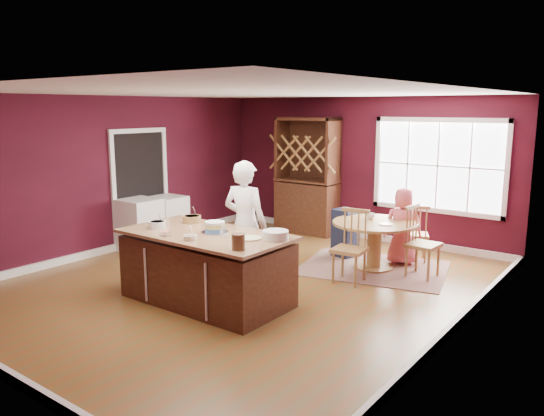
{
  "coord_description": "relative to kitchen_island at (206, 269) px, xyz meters",
  "views": [
    {
      "loc": [
        4.71,
        -5.62,
        2.49
      ],
      "look_at": [
        0.13,
        0.47,
        1.05
      ],
      "focal_mm": 35.0,
      "sensor_mm": 36.0,
      "label": 1
    }
  ],
  "objects": [
    {
      "name": "kitchen_island",
      "position": [
        0.0,
        0.0,
        0.0
      ],
      "size": [
        2.23,
        1.17,
        0.92
      ],
      "color": "#35170B",
      "rests_on": "ground"
    },
    {
      "name": "table_plate",
      "position": [
        1.32,
        2.54,
        0.32
      ],
      "size": [
        0.21,
        0.21,
        0.02
      ],
      "primitive_type": "cylinder",
      "color": "beige",
      "rests_on": "dining_table"
    },
    {
      "name": "drinking_glass",
      "position": [
        0.39,
        -0.08,
        0.56
      ],
      "size": [
        0.08,
        0.08,
        0.16
      ],
      "primitive_type": "cylinder",
      "color": "white",
      "rests_on": "kitchen_island"
    },
    {
      "name": "white_tub",
      "position": [
        0.92,
        0.26,
        0.54
      ],
      "size": [
        0.32,
        0.32,
        0.11
      ],
      "primitive_type": "cylinder",
      "color": "white",
      "rests_on": "kitchen_island"
    },
    {
      "name": "hutch",
      "position": [
        -1.12,
        4.07,
        0.71
      ],
      "size": [
        1.26,
        0.52,
        2.31
      ],
      "primitive_type": "cube",
      "color": "black",
      "rests_on": "ground"
    },
    {
      "name": "seated_woman",
      "position": [
        1.35,
        3.12,
        0.19
      ],
      "size": [
        0.72,
        0.6,
        1.25
      ],
      "primitive_type": "imported",
      "rotation": [
        0.0,
        0.0,
        3.53
      ],
      "color": "#CA515E",
      "rests_on": "ground"
    },
    {
      "name": "doorway",
      "position": [
        -3.03,
        1.45,
        0.59
      ],
      "size": [
        0.08,
        1.26,
        2.13
      ],
      "primitive_type": null,
      "color": "white",
      "rests_on": "room_shell"
    },
    {
      "name": "chair_south",
      "position": [
        1.11,
        1.79,
        0.1
      ],
      "size": [
        0.49,
        0.48,
        1.07
      ],
      "primitive_type": null,
      "rotation": [
        0.0,
        0.0,
        0.11
      ],
      "color": "#9D7240",
      "rests_on": "ground"
    },
    {
      "name": "chair_north",
      "position": [
        1.44,
        3.43,
        0.05
      ],
      "size": [
        0.53,
        0.53,
        0.97
      ],
      "primitive_type": null,
      "rotation": [
        0.0,
        0.0,
        3.59
      ],
      "color": "brown",
      "rests_on": "ground"
    },
    {
      "name": "bowl_blue",
      "position": [
        -0.71,
        -0.18,
        0.53
      ],
      "size": [
        0.23,
        0.23,
        0.09
      ],
      "primitive_type": "cylinder",
      "color": "silver",
      "rests_on": "kitchen_island"
    },
    {
      "name": "toy_figurine",
      "position": [
        0.75,
        -0.27,
        0.52
      ],
      "size": [
        0.04,
        0.04,
        0.07
      ],
      "primitive_type": null,
      "color": "#F1C005",
      "rests_on": "kitchen_island"
    },
    {
      "name": "toddler",
      "position": [
        0.34,
        2.98,
        0.37
      ],
      "size": [
        0.18,
        0.14,
        0.26
      ],
      "primitive_type": null,
      "color": "#8CA5BF",
      "rests_on": "high_chair"
    },
    {
      "name": "chair_east",
      "position": [
        1.86,
        2.68,
        0.1
      ],
      "size": [
        0.46,
        0.48,
        1.09
      ],
      "primitive_type": null,
      "rotation": [
        0.0,
        0.0,
        1.52
      ],
      "color": "brown",
      "rests_on": "ground"
    },
    {
      "name": "high_chair",
      "position": [
        0.39,
        2.96,
        -0.01
      ],
      "size": [
        0.4,
        0.4,
        0.86
      ],
      "primitive_type": null,
      "rotation": [
        0.0,
        0.0,
        -0.16
      ],
      "color": "black",
      "rests_on": "ground"
    },
    {
      "name": "window",
      "position": [
        1.44,
        4.32,
        1.06
      ],
      "size": [
        2.36,
        0.1,
        1.66
      ],
      "primitive_type": null,
      "color": "white",
      "rests_on": "room_shell"
    },
    {
      "name": "baker",
      "position": [
        0.02,
        0.77,
        0.46
      ],
      "size": [
        0.71,
        0.53,
        1.79
      ],
      "primitive_type": "imported",
      "rotation": [
        0.0,
        0.0,
        3.3
      ],
      "color": "white",
      "rests_on": "ground"
    },
    {
      "name": "table_cup",
      "position": [
        0.94,
        2.78,
        0.36
      ],
      "size": [
        0.14,
        0.14,
        0.1
      ],
      "primitive_type": "imported",
      "rotation": [
        0.0,
        0.0,
        0.16
      ],
      "color": "silver",
      "rests_on": "dining_table"
    },
    {
      "name": "bowl_yellow",
      "position": [
        -0.59,
        0.34,
        0.53
      ],
      "size": [
        0.25,
        0.25,
        0.09
      ],
      "primitive_type": "cylinder",
      "color": "#978150",
      "rests_on": "kitchen_island"
    },
    {
      "name": "dryer",
      "position": [
        -2.7,
        1.77,
        0.0
      ],
      "size": [
        0.61,
        0.59,
        0.88
      ],
      "primitive_type": "cube",
      "color": "white",
      "rests_on": "ground"
    },
    {
      "name": "bowl_olive",
      "position": [
        0.11,
        -0.38,
        0.51
      ],
      "size": [
        0.16,
        0.16,
        0.06
      ],
      "primitive_type": "cylinder",
      "color": "beige",
      "rests_on": "kitchen_island"
    },
    {
      "name": "layer_cake",
      "position": [
        0.09,
        0.08,
        0.55
      ],
      "size": [
        0.35,
        0.35,
        0.14
      ],
      "primitive_type": null,
      "color": "silver",
      "rests_on": "kitchen_island"
    },
    {
      "name": "dining_table",
      "position": [
        1.09,
        2.63,
        0.1
      ],
      "size": [
        1.31,
        1.31,
        0.75
      ],
      "color": "olive",
      "rests_on": "ground"
    },
    {
      "name": "bowl_pink",
      "position": [
        -0.29,
        -0.41,
        0.51
      ],
      "size": [
        0.15,
        0.15,
        0.05
      ],
      "primitive_type": "cylinder",
      "color": "silver",
      "rests_on": "kitchen_island"
    },
    {
      "name": "room_shell",
      "position": [
        -0.06,
        0.85,
        0.91
      ],
      "size": [
        7.0,
        7.0,
        7.0
      ],
      "color": "brown",
      "rests_on": "ground"
    },
    {
      "name": "rug",
      "position": [
        1.09,
        2.63,
        -0.43
      ],
      "size": [
        2.52,
        2.15,
        0.01
      ],
      "primitive_type": "cube",
      "rotation": [
        0.0,
        0.0,
        0.23
      ],
      "color": "brown",
      "rests_on": "ground"
    },
    {
      "name": "washer",
      "position": [
        -2.7,
        1.13,
        0.02
      ],
      "size": [
        0.63,
        0.61,
        0.92
      ],
      "primitive_type": "cube",
      "color": "white",
      "rests_on": "ground"
    },
    {
      "name": "stoneware_crock",
      "position": [
        0.87,
        -0.37,
        0.57
      ],
      "size": [
        0.15,
        0.15,
        0.18
      ],
      "primitive_type": "cylinder",
      "color": "brown",
      "rests_on": "kitchen_island"
    },
    {
      "name": "dinner_plate",
      "position": [
        0.66,
        0.09,
        0.49
      ],
      "size": [
        0.28,
        0.28,
        0.02
      ],
      "primitive_type": "cylinder",
      "color": "beige",
      "rests_on": "kitchen_island"
    }
  ]
}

